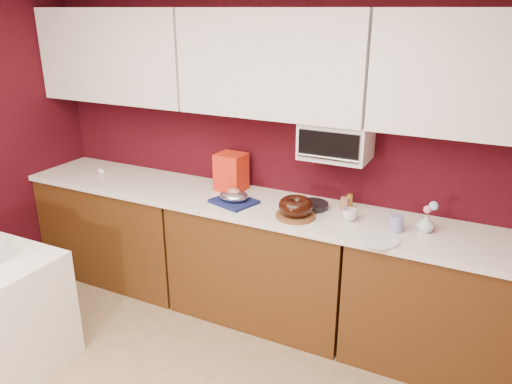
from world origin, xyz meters
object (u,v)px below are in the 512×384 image
object	(u,v)px
toaster_oven	(336,140)
blue_jar	(396,223)
flower_vase	(426,222)
coffee_mug	(350,214)
bundt_cake	(296,206)
pandoro_box	(231,172)
foil_ham_nest	(234,196)

from	to	relation	value
toaster_oven	blue_jar	xyz separation A→B (m)	(0.48, -0.21, -0.42)
flower_vase	coffee_mug	bearing A→B (deg)	-175.45
bundt_cake	pandoro_box	world-z (taller)	pandoro_box
foil_ham_nest	flower_vase	bearing A→B (deg)	4.68
toaster_oven	pandoro_box	bearing A→B (deg)	-179.22
pandoro_box	coffee_mug	bearing A→B (deg)	-6.95
foil_ham_nest	blue_jar	bearing A→B (deg)	1.77
coffee_mug	bundt_cake	bearing A→B (deg)	-161.05
coffee_mug	flower_vase	distance (m)	0.47
coffee_mug	flower_vase	xyz separation A→B (m)	(0.47, 0.04, 0.02)
bundt_cake	foil_ham_nest	world-z (taller)	bundt_cake
bundt_cake	coffee_mug	world-z (taller)	bundt_cake
toaster_oven	coffee_mug	distance (m)	0.50
coffee_mug	flower_vase	size ratio (longest dim) A/B	0.74
coffee_mug	flower_vase	world-z (taller)	flower_vase
toaster_oven	coffee_mug	size ratio (longest dim) A/B	4.86
pandoro_box	blue_jar	distance (m)	1.29
bundt_cake	pandoro_box	distance (m)	0.70
bundt_cake	flower_vase	xyz separation A→B (m)	(0.80, 0.15, -0.02)
toaster_oven	flower_vase	world-z (taller)	toaster_oven
foil_ham_nest	pandoro_box	distance (m)	0.29
foil_ham_nest	flower_vase	size ratio (longest dim) A/B	1.67
flower_vase	bundt_cake	bearing A→B (deg)	-169.28
flower_vase	foil_ham_nest	bearing A→B (deg)	-175.32
toaster_oven	bundt_cake	world-z (taller)	toaster_oven
coffee_mug	blue_jar	distance (m)	0.31
bundt_cake	foil_ham_nest	bearing A→B (deg)	174.63
toaster_oven	flower_vase	distance (m)	0.78
bundt_cake	flower_vase	size ratio (longest dim) A/B	1.83
blue_jar	flower_vase	size ratio (longest dim) A/B	0.82
foil_ham_nest	coffee_mug	world-z (taller)	foil_ham_nest
pandoro_box	flower_vase	world-z (taller)	pandoro_box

